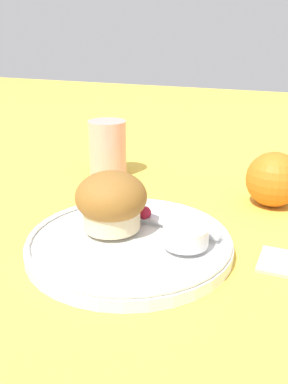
% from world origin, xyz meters
% --- Properties ---
extents(ground_plane, '(3.00, 3.00, 0.00)m').
position_xyz_m(ground_plane, '(0.00, 0.00, 0.00)').
color(ground_plane, gold).
extents(plate, '(0.25, 0.25, 0.02)m').
position_xyz_m(plate, '(0.01, 0.01, 0.01)').
color(plate, white).
rests_on(plate, ground_plane).
extents(muffin, '(0.09, 0.09, 0.07)m').
position_xyz_m(muffin, '(-0.01, 0.02, 0.05)').
color(muffin, beige).
rests_on(muffin, plate).
extents(cream_ramekin, '(0.05, 0.05, 0.02)m').
position_xyz_m(cream_ramekin, '(0.08, 0.01, 0.03)').
color(cream_ramekin, silver).
rests_on(cream_ramekin, plate).
extents(berry_pair, '(0.03, 0.02, 0.02)m').
position_xyz_m(berry_pair, '(0.01, 0.06, 0.03)').
color(berry_pair, maroon).
rests_on(berry_pair, plate).
extents(butter_knife, '(0.18, 0.05, 0.00)m').
position_xyz_m(butter_knife, '(0.03, 0.06, 0.02)').
color(butter_knife, silver).
rests_on(butter_knife, plate).
extents(orange_fruit, '(0.08, 0.08, 0.08)m').
position_xyz_m(orange_fruit, '(0.15, 0.22, 0.04)').
color(orange_fruit, orange).
rests_on(orange_fruit, ground_plane).
extents(juice_glass, '(0.07, 0.07, 0.10)m').
position_xyz_m(juice_glass, '(-0.14, 0.25, 0.05)').
color(juice_glass, '#E5998C').
rests_on(juice_glass, ground_plane).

